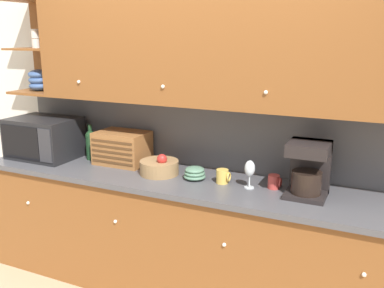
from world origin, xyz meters
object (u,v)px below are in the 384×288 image
at_px(fruit_basket, 159,167).
at_px(mug_blue_second, 274,182).
at_px(bowl_stack_on_counter, 195,173).
at_px(coffee_maker, 308,169).
at_px(wine_bottle, 91,144).
at_px(bread_box, 122,148).
at_px(wine_glass, 250,169).
at_px(mug, 223,176).
at_px(microwave, 44,138).

height_order(fruit_basket, mug_blue_second, fruit_basket).
height_order(bowl_stack_on_counter, coffee_maker, coffee_maker).
bearing_deg(wine_bottle, mug_blue_second, -1.86).
distance_m(wine_bottle, bread_box, 0.30).
relative_size(bowl_stack_on_counter, wine_glass, 0.82).
bearing_deg(coffee_maker, bowl_stack_on_counter, -178.34).
bearing_deg(wine_glass, bowl_stack_on_counter, 178.98).
relative_size(wine_bottle, mug, 3.00).
xyz_separation_m(bread_box, mug, (0.91, -0.11, -0.08)).
bearing_deg(wine_bottle, microwave, -164.13).
height_order(wine_bottle, fruit_basket, wine_bottle).
bearing_deg(wine_bottle, fruit_basket, -8.61).
bearing_deg(microwave, coffee_maker, 0.82).
bearing_deg(fruit_basket, coffee_maker, 1.41).
bearing_deg(bowl_stack_on_counter, coffee_maker, 1.66).
bearing_deg(wine_glass, mug, 175.85).
xyz_separation_m(wine_bottle, mug_blue_second, (1.56, -0.05, -0.09)).
xyz_separation_m(microwave, mug, (1.60, 0.02, -0.12)).
relative_size(wine_bottle, mug_blue_second, 3.14).
bearing_deg(mug, wine_glass, -4.15).
relative_size(microwave, bowl_stack_on_counter, 3.47).
distance_m(bread_box, bowl_stack_on_counter, 0.71).
height_order(mug, coffee_maker, coffee_maker).
height_order(wine_bottle, bread_box, wine_bottle).
height_order(microwave, wine_bottle, microwave).
relative_size(wine_bottle, bowl_stack_on_counter, 1.85).
height_order(microwave, coffee_maker, coffee_maker).
relative_size(wine_bottle, wine_glass, 1.52).
bearing_deg(fruit_basket, bowl_stack_on_counter, 0.72).
height_order(wine_bottle, wine_glass, wine_bottle).
bearing_deg(wine_bottle, coffee_maker, -2.59).
bearing_deg(bowl_stack_on_counter, mug, 1.90).
relative_size(mug, coffee_maker, 0.28).
distance_m(mug, coffee_maker, 0.59).
relative_size(bread_box, wine_glass, 2.10).
distance_m(microwave, bowl_stack_on_counter, 1.40).
bearing_deg(bread_box, wine_glass, -6.47).
height_order(wine_glass, mug_blue_second, wine_glass).
height_order(mug_blue_second, coffee_maker, coffee_maker).
xyz_separation_m(mug, mug_blue_second, (0.35, 0.05, -0.00)).
bearing_deg(wine_bottle, wine_glass, -4.52).
relative_size(wine_bottle, bread_box, 0.73).
bearing_deg(wine_glass, microwave, -179.97).
distance_m(bread_box, wine_glass, 1.11).
xyz_separation_m(fruit_basket, wine_glass, (0.70, -0.00, 0.08)).
distance_m(bowl_stack_on_counter, mug_blue_second, 0.57).
relative_size(fruit_basket, mug, 2.94).
relative_size(microwave, coffee_maker, 1.55).
bearing_deg(coffee_maker, mug, -178.43).
bearing_deg(fruit_basket, mug, 1.22).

